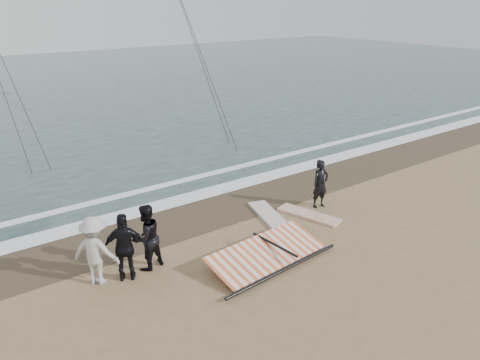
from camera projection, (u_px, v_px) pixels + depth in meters
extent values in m
plane|color=#8C704C|center=(327.00, 251.00, 14.07)|extent=(120.00, 120.00, 0.00)
cube|color=#233838|center=(39.00, 89.00, 38.91)|extent=(120.00, 54.00, 0.02)
cube|color=#4C3D2B|center=(239.00, 202.00, 17.45)|extent=(120.00, 2.80, 0.01)
cube|color=white|center=(218.00, 190.00, 18.50)|extent=(120.00, 0.90, 0.01)
cube|color=white|center=(196.00, 177.00, 19.78)|extent=(120.00, 0.45, 0.01)
imported|color=black|center=(320.00, 184.00, 16.76)|extent=(0.70, 0.50, 1.78)
cube|color=silver|center=(308.00, 215.00, 16.32)|extent=(1.24, 2.34, 0.09)
cube|color=beige|center=(270.00, 216.00, 16.22)|extent=(1.27, 2.53, 0.10)
imported|color=black|center=(146.00, 237.00, 12.89)|extent=(1.08, 0.93, 1.92)
imported|color=black|center=(125.00, 247.00, 12.35)|extent=(1.23, 0.93, 1.94)
imported|color=#B6B6B1|center=(95.00, 251.00, 12.19)|extent=(1.37, 1.39, 1.92)
cube|color=black|center=(248.00, 253.00, 13.86)|extent=(2.50, 0.78, 0.09)
cube|color=#E55926|center=(266.00, 252.00, 13.43)|extent=(3.69, 1.66, 0.38)
cylinder|color=black|center=(284.00, 270.00, 12.91)|extent=(4.16, 0.42, 0.09)
cylinder|color=black|center=(275.00, 245.00, 13.54)|extent=(0.22, 1.80, 0.08)
cylinder|color=#262626|center=(198.00, 45.00, 25.45)|extent=(0.04, 0.04, 13.27)
cylinder|color=#262626|center=(195.00, 44.00, 26.09)|extent=(0.04, 0.04, 12.31)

